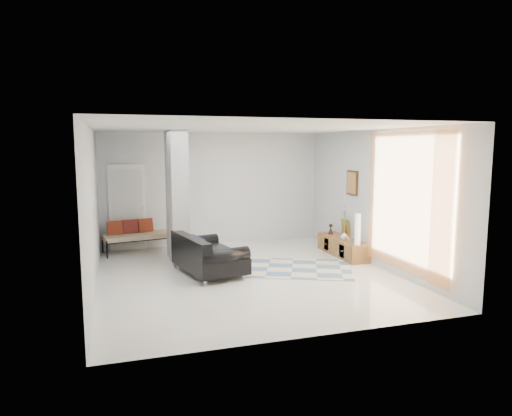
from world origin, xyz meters
name	(u,v)px	position (x,y,z in m)	size (l,w,h in m)	color
floor	(247,275)	(0.00, 0.00, 0.00)	(6.00, 6.00, 0.00)	silver
ceiling	(247,128)	(0.00, 0.00, 2.80)	(6.00, 6.00, 0.00)	white
wall_back	(214,189)	(0.00, 3.00, 1.40)	(6.00, 6.00, 0.00)	silver
wall_front	(313,231)	(0.00, -3.00, 1.40)	(6.00, 6.00, 0.00)	silver
wall_left	(92,209)	(-2.75, 0.00, 1.40)	(6.00, 6.00, 0.00)	silver
wall_right	(375,198)	(2.75, 0.00, 1.40)	(6.00, 6.00, 0.00)	silver
partition_column	(177,196)	(-1.10, 1.60, 1.40)	(0.35, 1.20, 2.80)	#9DA0A4
hallway_door	(127,207)	(-2.10, 2.96, 1.02)	(0.85, 0.06, 2.04)	white
curtain	(406,202)	(2.67, -1.15, 1.45)	(2.55, 2.55, 0.00)	#FF9443
wall_art	(352,183)	(2.72, 0.90, 1.65)	(0.04, 0.45, 0.55)	#3F2711
media_console	(343,247)	(2.52, 0.90, 0.21)	(0.45, 1.69, 0.80)	brown
loveseat	(206,256)	(-0.72, 0.37, 0.35)	(1.30, 1.84, 0.76)	silver
daybed	(136,234)	(-1.93, 2.63, 0.43)	(1.62, 0.90, 0.77)	black
area_rug	(292,268)	(1.01, 0.20, 0.01)	(2.36, 1.57, 0.01)	beige
cylinder_lamp	(358,229)	(2.50, 0.22, 0.73)	(0.12, 0.12, 0.65)	silver
bronze_figurine	(331,229)	(2.47, 1.41, 0.52)	(0.12, 0.12, 0.25)	black
vase	(344,236)	(2.47, 0.75, 0.49)	(0.17, 0.17, 0.18)	white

